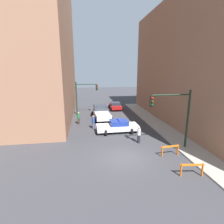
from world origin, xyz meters
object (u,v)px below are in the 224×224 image
at_px(police_car, 118,126).
at_px(pedestrian_crossing, 93,122).
at_px(traffic_light_far, 83,93).
at_px(parked_car_near, 115,106).
at_px(barrier_front, 192,168).
at_px(pedestrian_sidewalk, 139,135).
at_px(white_truck, 101,112).
at_px(traffic_light_near, 176,111).
at_px(barrier_mid, 170,149).
at_px(pedestrian_corner, 79,118).

xyz_separation_m(police_car, pedestrian_crossing, (-2.69, 1.60, 0.14)).
height_order(traffic_light_far, parked_car_near, traffic_light_far).
bearing_deg(police_car, barrier_front, -161.23).
relative_size(parked_car_near, pedestrian_sidewalk, 2.61).
bearing_deg(pedestrian_sidewalk, white_truck, 78.64).
xyz_separation_m(police_car, parked_car_near, (1.73, 11.97, -0.05)).
distance_m(traffic_light_near, white_truck, 12.71).
bearing_deg(barrier_mid, pedestrian_crossing, 127.32).
height_order(pedestrian_crossing, barrier_mid, pedestrian_crossing).
relative_size(white_truck, pedestrian_crossing, 3.33).
distance_m(traffic_light_near, barrier_front, 5.14).
distance_m(traffic_light_far, pedestrian_sidewalk, 13.59).
relative_size(white_truck, pedestrian_corner, 3.33).
xyz_separation_m(white_truck, barrier_mid, (4.65, -12.35, -0.29)).
height_order(pedestrian_crossing, pedestrian_sidewalk, same).
bearing_deg(pedestrian_sidewalk, barrier_front, -100.47).
distance_m(pedestrian_corner, pedestrian_sidewalk, 9.22).
distance_m(white_truck, barrier_mid, 13.20).
xyz_separation_m(pedestrian_corner, barrier_mid, (7.79, -9.92, -0.24)).
xyz_separation_m(white_truck, pedestrian_sidewalk, (2.86, -9.43, -0.04)).
distance_m(traffic_light_far, barrier_mid, 16.99).
relative_size(white_truck, barrier_mid, 3.46).
relative_size(pedestrian_sidewalk, barrier_front, 1.04).
distance_m(traffic_light_near, pedestrian_sidewalk, 4.15).
bearing_deg(police_car, traffic_light_near, -141.55).
height_order(pedestrian_sidewalk, barrier_mid, pedestrian_sidewalk).
distance_m(police_car, barrier_mid, 7.04).
height_order(parked_car_near, pedestrian_crossing, pedestrian_crossing).
distance_m(parked_car_near, barrier_mid, 18.27).
bearing_deg(traffic_light_far, pedestrian_crossing, -81.00).
bearing_deg(traffic_light_near, police_car, 129.88).
distance_m(traffic_light_far, pedestrian_crossing, 7.85).
distance_m(police_car, pedestrian_crossing, 3.13).
xyz_separation_m(pedestrian_crossing, barrier_front, (6.06, -10.75, -0.24)).
distance_m(police_car, white_truck, 6.28).
height_order(traffic_light_near, parked_car_near, traffic_light_near).
height_order(traffic_light_far, pedestrian_sidewalk, traffic_light_far).
xyz_separation_m(parked_car_near, pedestrian_corner, (-6.24, -8.28, 0.19)).
height_order(barrier_front, barrier_mid, same).
height_order(traffic_light_far, pedestrian_corner, traffic_light_far).
distance_m(pedestrian_crossing, barrier_front, 12.34).
bearing_deg(barrier_front, white_truck, 107.24).
relative_size(traffic_light_near, pedestrian_corner, 3.13).
distance_m(pedestrian_sidewalk, barrier_front, 6.15).
bearing_deg(traffic_light_far, barrier_front, -68.24).
height_order(pedestrian_corner, pedestrian_sidewalk, same).
height_order(police_car, parked_car_near, police_car).
bearing_deg(barrier_mid, traffic_light_near, 53.72).
bearing_deg(traffic_light_near, pedestrian_sidewalk, 147.68).
relative_size(traffic_light_near, barrier_mid, 3.25).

